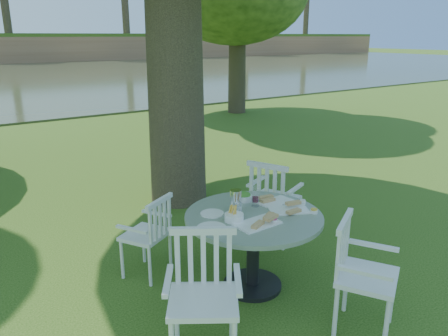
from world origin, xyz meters
The scene contains 7 objects.
ground centered at (0.00, 0.00, 0.00)m, with size 140.00×140.00×0.00m, color #203F0D.
table centered at (-0.42, -0.89, 0.59)m, with size 1.27×1.27×0.75m.
chair_ne centered at (0.34, -0.25, 0.58)m, with size 0.62×0.64×0.98m.
chair_nw centered at (-1.10, -0.16, 0.49)m, with size 0.56×0.55×0.83m.
chair_sw centered at (-1.27, -1.39, 0.57)m, with size 0.66×0.65×0.97m.
chair_se centered at (-0.12, -1.83, 0.56)m, with size 0.64×0.63×0.95m.
tableware centered at (-0.45, -0.83, 0.79)m, with size 1.20×0.75×0.21m.
Camera 1 is at (-2.73, -3.78, 2.32)m, focal length 35.00 mm.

